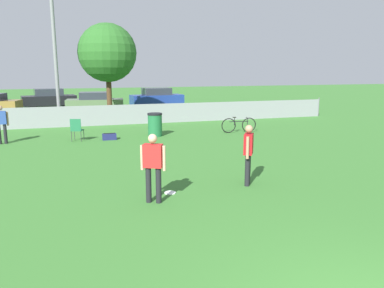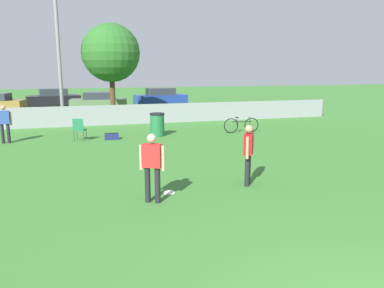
{
  "view_description": "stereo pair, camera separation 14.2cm",
  "coord_description": "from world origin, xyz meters",
  "views": [
    {
      "loc": [
        -3.38,
        -2.75,
        3.03
      ],
      "look_at": [
        -0.45,
        6.65,
        1.05
      ],
      "focal_mm": 35.0,
      "sensor_mm": 36.0,
      "label": 1
    },
    {
      "loc": [
        -3.25,
        -2.79,
        3.03
      ],
      "look_at": [
        -0.45,
        6.65,
        1.05
      ],
      "focal_mm": 35.0,
      "sensor_mm": 36.0,
      "label": 2
    }
  ],
  "objects": [
    {
      "name": "gear_bag_sideline",
      "position": [
        -2.04,
        13.63,
        0.13
      ],
      "size": [
        0.59,
        0.32,
        0.29
      ],
      "color": "navy",
      "rests_on": "ground_plane"
    },
    {
      "name": "trash_bin",
      "position": [
        0.05,
        13.9,
        0.53
      ],
      "size": [
        0.67,
        0.67,
        1.06
      ],
      "color": "#1E6638",
      "rests_on": "ground_plane"
    },
    {
      "name": "parked_car_dark",
      "position": [
        -5.37,
        29.58,
        0.71
      ],
      "size": [
        4.33,
        2.43,
        1.49
      ],
      "rotation": [
        0.0,
        0.0,
        0.16
      ],
      "color": "black",
      "rests_on": "ground_plane"
    },
    {
      "name": "player_defender_red",
      "position": [
        0.88,
        5.94,
        0.93
      ],
      "size": [
        0.41,
        0.52,
        1.61
      ],
      "rotation": [
        0.0,
        0.0,
        1.03
      ],
      "color": "black",
      "rests_on": "ground_plane"
    },
    {
      "name": "frisbee_disc",
      "position": [
        -1.26,
        5.87,
        0.01
      ],
      "size": [
        0.29,
        0.29,
        0.03
      ],
      "color": "white",
      "rests_on": "ground_plane"
    },
    {
      "name": "bicycle_sideline",
      "position": [
        4.13,
        13.67,
        0.37
      ],
      "size": [
        1.74,
        0.44,
        0.76
      ],
      "rotation": [
        0.0,
        0.0,
        -0.09
      ],
      "color": "black",
      "rests_on": "ground_plane"
    },
    {
      "name": "spectator_in_blue",
      "position": [
        -6.31,
        14.0,
        0.91
      ],
      "size": [
        0.57,
        0.25,
        1.58
      ],
      "rotation": [
        0.0,
        0.0,
        3.22
      ],
      "color": "black",
      "rests_on": "ground_plane"
    },
    {
      "name": "fence_backline",
      "position": [
        0.0,
        18.0,
        0.55
      ],
      "size": [
        23.53,
        0.07,
        1.21
      ],
      "color": "gray",
      "rests_on": "ground_plane"
    },
    {
      "name": "parked_car_blue",
      "position": [
        3.1,
        27.8,
        0.71
      ],
      "size": [
        4.39,
        2.1,
        1.5
      ],
      "rotation": [
        0.0,
        0.0,
        0.09
      ],
      "color": "black",
      "rests_on": "ground_plane"
    },
    {
      "name": "parked_car_olive",
      "position": [
        -2.0,
        25.25,
        0.69
      ],
      "size": [
        4.14,
        2.1,
        1.39
      ],
      "rotation": [
        0.0,
        0.0,
        -0.11
      ],
      "color": "black",
      "rests_on": "ground_plane"
    },
    {
      "name": "player_thrower_red",
      "position": [
        -1.77,
        5.35,
        0.93
      ],
      "size": [
        0.53,
        0.39,
        1.61
      ],
      "rotation": [
        0.0,
        0.0,
        -0.47
      ],
      "color": "black",
      "rests_on": "ground_plane"
    },
    {
      "name": "tree_near_pole",
      "position": [
        -1.31,
        21.22,
        3.99
      ],
      "size": [
        3.55,
        3.55,
        5.78
      ],
      "color": "#4C331E",
      "rests_on": "ground_plane"
    },
    {
      "name": "light_pole",
      "position": [
        -4.27,
        19.6,
        5.57
      ],
      "size": [
        0.9,
        0.36,
        9.57
      ],
      "color": "gray",
      "rests_on": "ground_plane"
    },
    {
      "name": "folding_chair_sideline",
      "position": [
        -3.38,
        13.69,
        0.55
      ],
      "size": [
        0.57,
        0.57,
        0.97
      ],
      "rotation": [
        0.0,
        0.0,
        2.84
      ],
      "color": "#333338",
      "rests_on": "ground_plane"
    }
  ]
}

